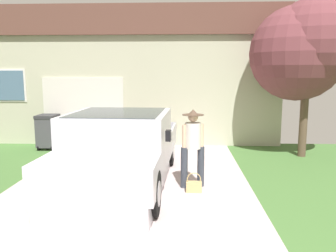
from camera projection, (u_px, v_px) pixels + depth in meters
The scene contains 6 objects.
pickup_truck at pixel (120, 153), 7.42m from camera, with size 2.26×5.40×1.63m.
person_with_hat at pixel (193, 143), 7.31m from camera, with size 0.51×0.46×1.69m.
handbag at pixel (194, 186), 7.11m from camera, with size 0.32×0.16×0.42m.
house_with_garage at pixel (143, 75), 14.65m from camera, with size 10.44×6.85×4.65m.
neighbor_tree at pixel (304, 50), 9.95m from camera, with size 3.10×2.87×4.57m.
wheeled_trash_bin at pixel (48, 131), 11.06m from camera, with size 0.60×0.72×1.11m.
Camera 1 is at (1.14, -2.91, 2.45)m, focal length 36.74 mm.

